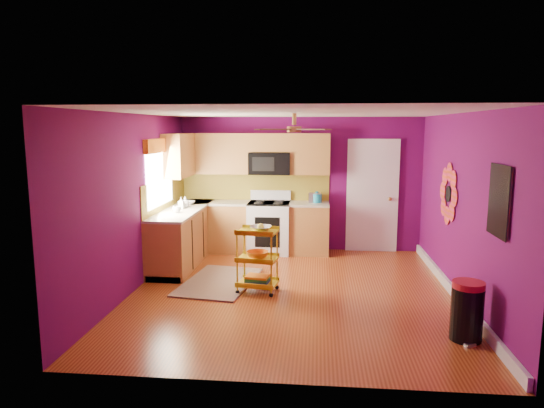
# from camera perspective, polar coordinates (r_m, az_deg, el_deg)

# --- Properties ---
(ground) EXTENTS (5.00, 5.00, 0.00)m
(ground) POSITION_cam_1_polar(r_m,az_deg,el_deg) (6.99, 2.41, -10.28)
(ground) COLOR maroon
(ground) RESTS_ON ground
(room_envelope) EXTENTS (4.54, 5.04, 2.52)m
(room_envelope) POSITION_cam_1_polar(r_m,az_deg,el_deg) (6.63, 2.73, 3.16)
(room_envelope) COLOR #5F0A54
(room_envelope) RESTS_ON ground
(lower_cabinets) EXTENTS (2.81, 2.31, 0.94)m
(lower_cabinets) POSITION_cam_1_polar(r_m,az_deg,el_deg) (8.77, -5.76, -3.37)
(lower_cabinets) COLOR #945D28
(lower_cabinets) RESTS_ON ground
(electric_range) EXTENTS (0.76, 0.66, 1.13)m
(electric_range) POSITION_cam_1_polar(r_m,az_deg,el_deg) (8.99, -0.34, -2.70)
(electric_range) COLOR white
(electric_range) RESTS_ON ground
(upper_cabinetry) EXTENTS (2.80, 2.30, 1.26)m
(upper_cabinetry) POSITION_cam_1_polar(r_m,az_deg,el_deg) (8.91, -4.79, 5.71)
(upper_cabinetry) COLOR #945D28
(upper_cabinetry) RESTS_ON ground
(left_window) EXTENTS (0.08, 1.35, 1.08)m
(left_window) POSITION_cam_1_polar(r_m,az_deg,el_deg) (8.07, -13.07, 4.72)
(left_window) COLOR white
(left_window) RESTS_ON ground
(panel_door) EXTENTS (0.95, 0.11, 2.15)m
(panel_door) POSITION_cam_1_polar(r_m,az_deg,el_deg) (9.20, 11.71, 0.81)
(panel_door) COLOR white
(panel_door) RESTS_ON ground
(right_wall_art) EXTENTS (0.04, 2.74, 1.04)m
(right_wall_art) POSITION_cam_1_polar(r_m,az_deg,el_deg) (6.58, 22.08, 0.81)
(right_wall_art) COLOR black
(right_wall_art) RESTS_ON ground
(ceiling_fan) EXTENTS (1.01, 1.01, 0.26)m
(ceiling_fan) POSITION_cam_1_polar(r_m,az_deg,el_deg) (6.80, 2.63, 8.86)
(ceiling_fan) COLOR #BF8C3F
(ceiling_fan) RESTS_ON ground
(shag_rug) EXTENTS (1.16, 1.68, 0.02)m
(shag_rug) POSITION_cam_1_polar(r_m,az_deg,el_deg) (7.42, -6.24, -9.07)
(shag_rug) COLOR #321810
(shag_rug) RESTS_ON ground
(rolling_cart) EXTENTS (0.60, 0.48, 0.99)m
(rolling_cart) POSITION_cam_1_polar(r_m,az_deg,el_deg) (6.84, -1.67, -6.24)
(rolling_cart) COLOR gold
(rolling_cart) RESTS_ON ground
(trash_can) EXTENTS (0.46, 0.46, 0.66)m
(trash_can) POSITION_cam_1_polar(r_m,az_deg,el_deg) (5.81, 21.96, -11.60)
(trash_can) COLOR black
(trash_can) RESTS_ON ground
(teal_kettle) EXTENTS (0.18, 0.18, 0.21)m
(teal_kettle) POSITION_cam_1_polar(r_m,az_deg,el_deg) (8.94, 5.29, 0.71)
(teal_kettle) COLOR teal
(teal_kettle) RESTS_ON lower_cabinets
(toaster) EXTENTS (0.22, 0.15, 0.18)m
(toaster) POSITION_cam_1_polar(r_m,az_deg,el_deg) (8.95, 5.04, 0.77)
(toaster) COLOR beige
(toaster) RESTS_ON lower_cabinets
(soap_bottle_a) EXTENTS (0.09, 0.09, 0.20)m
(soap_bottle_a) POSITION_cam_1_polar(r_m,az_deg,el_deg) (8.37, -10.64, 0.13)
(soap_bottle_a) COLOR #EA3F72
(soap_bottle_a) RESTS_ON lower_cabinets
(soap_bottle_b) EXTENTS (0.15, 0.15, 0.19)m
(soap_bottle_b) POSITION_cam_1_polar(r_m,az_deg,el_deg) (8.49, -10.18, 0.24)
(soap_bottle_b) COLOR white
(soap_bottle_b) RESTS_ON lower_cabinets
(counter_dish) EXTENTS (0.24, 0.24, 0.06)m
(counter_dish) POSITION_cam_1_polar(r_m,az_deg,el_deg) (8.81, -9.84, 0.14)
(counter_dish) COLOR white
(counter_dish) RESTS_ON lower_cabinets
(counter_cup) EXTENTS (0.13, 0.13, 0.10)m
(counter_cup) POSITION_cam_1_polar(r_m,az_deg,el_deg) (7.99, -11.13, -0.64)
(counter_cup) COLOR white
(counter_cup) RESTS_ON lower_cabinets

